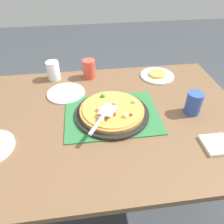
# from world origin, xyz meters

# --- Properties ---
(ground_plane) EXTENTS (8.00, 8.00, 0.00)m
(ground_plane) POSITION_xyz_m (0.00, 0.00, 0.00)
(ground_plane) COLOR #3D4247
(dining_table) EXTENTS (1.40, 1.00, 0.75)m
(dining_table) POSITION_xyz_m (0.00, 0.00, 0.64)
(dining_table) COLOR brown
(dining_table) RESTS_ON ground_plane
(placemat) EXTENTS (0.48, 0.36, 0.01)m
(placemat) POSITION_xyz_m (0.00, 0.00, 0.75)
(placemat) COLOR #2D753D
(placemat) RESTS_ON dining_table
(pizza_pan) EXTENTS (0.38, 0.38, 0.01)m
(pizza_pan) POSITION_xyz_m (0.00, 0.00, 0.76)
(pizza_pan) COLOR black
(pizza_pan) RESTS_ON placemat
(pizza) EXTENTS (0.33, 0.33, 0.05)m
(pizza) POSITION_xyz_m (-0.00, -0.00, 0.78)
(pizza) COLOR #B78442
(pizza) RESTS_ON pizza_pan
(plate_near_left) EXTENTS (0.22, 0.22, 0.01)m
(plate_near_left) POSITION_xyz_m (0.35, 0.36, 0.76)
(plate_near_left) COLOR white
(plate_near_left) RESTS_ON dining_table
(plate_side) EXTENTS (0.22, 0.22, 0.01)m
(plate_side) POSITION_xyz_m (-0.24, 0.23, 0.76)
(plate_side) COLOR white
(plate_side) RESTS_ON dining_table
(served_slice_left) EXTENTS (0.11, 0.11, 0.02)m
(served_slice_left) POSITION_xyz_m (0.35, 0.36, 0.77)
(served_slice_left) COLOR #EAB747
(served_slice_left) RESTS_ON plate_near_left
(cup_near) EXTENTS (0.08, 0.08, 0.12)m
(cup_near) POSITION_xyz_m (-0.09, 0.41, 0.81)
(cup_near) COLOR #E04C38
(cup_near) RESTS_ON dining_table
(cup_far) EXTENTS (0.08, 0.08, 0.12)m
(cup_far) POSITION_xyz_m (-0.32, 0.41, 0.81)
(cup_far) COLOR white
(cup_far) RESTS_ON dining_table
(cup_corner) EXTENTS (0.08, 0.08, 0.12)m
(cup_corner) POSITION_xyz_m (0.42, -0.03, 0.81)
(cup_corner) COLOR #3351AD
(cup_corner) RESTS_ON dining_table
(pizza_server) EXTENTS (0.16, 0.22, 0.01)m
(pizza_server) POSITION_xyz_m (-0.05, -0.08, 0.82)
(pizza_server) COLOR silver
(pizza_server) RESTS_ON pizza
(napkin_stack) EXTENTS (0.12, 0.12, 0.02)m
(napkin_stack) POSITION_xyz_m (0.43, -0.27, 0.76)
(napkin_stack) COLOR white
(napkin_stack) RESTS_ON dining_table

